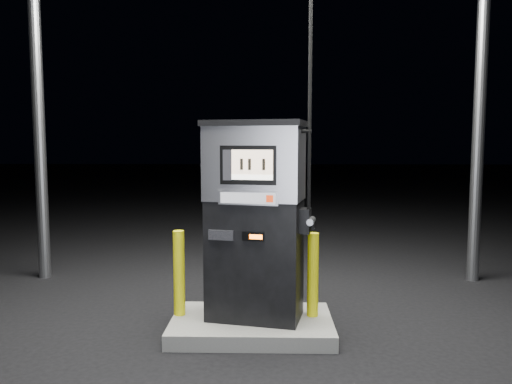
{
  "coord_description": "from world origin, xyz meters",
  "views": [
    {
      "loc": [
        0.16,
        -4.84,
        1.89
      ],
      "look_at": [
        0.04,
        0.0,
        1.42
      ],
      "focal_mm": 35.0,
      "sensor_mm": 36.0,
      "label": 1
    }
  ],
  "objects": [
    {
      "name": "ground",
      "position": [
        0.0,
        0.0,
        0.0
      ],
      "size": [
        80.0,
        80.0,
        0.0
      ],
      "primitive_type": "plane",
      "color": "black",
      "rests_on": "ground"
    },
    {
      "name": "pump_island",
      "position": [
        0.0,
        0.0,
        0.07
      ],
      "size": [
        1.6,
        1.0,
        0.15
      ],
      "primitive_type": "cube",
      "color": "slate",
      "rests_on": "ground"
    },
    {
      "name": "fuel_dispenser",
      "position": [
        0.04,
        0.02,
        1.16
      ],
      "size": [
        1.13,
        0.77,
        4.06
      ],
      "rotation": [
        0.0,
        0.0,
        -0.21
      ],
      "color": "black",
      "rests_on": "pump_island"
    },
    {
      "name": "bollard_right",
      "position": [
        0.61,
        0.08,
        0.57
      ],
      "size": [
        0.15,
        0.15,
        0.85
      ],
      "primitive_type": "cylinder",
      "rotation": [
        0.0,
        0.0,
        0.37
      ],
      "color": "#FFFA0E",
      "rests_on": "pump_island"
    },
    {
      "name": "bollard_left",
      "position": [
        -0.74,
        0.08,
        0.58
      ],
      "size": [
        0.13,
        0.13,
        0.87
      ],
      "primitive_type": "cylinder",
      "rotation": [
        0.0,
        0.0,
        -0.09
      ],
      "color": "#FFFA0E",
      "rests_on": "pump_island"
    }
  ]
}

